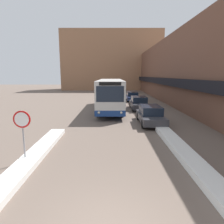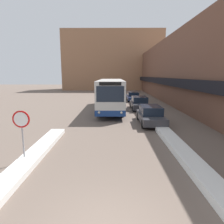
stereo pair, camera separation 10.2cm
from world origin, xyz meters
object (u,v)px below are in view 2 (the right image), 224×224
(city_bus, at_px, (111,94))
(parked_car_middle, at_px, (139,103))
(parked_car_back, at_px, (133,96))
(stop_sign, at_px, (22,125))
(parked_car_front, at_px, (151,115))

(city_bus, relative_size, parked_car_middle, 2.70)
(city_bus, distance_m, parked_car_back, 8.75)
(city_bus, distance_m, stop_sign, 14.47)
(city_bus, xyz_separation_m, parked_car_middle, (3.28, 0.39, -1.10))
(stop_sign, bearing_deg, city_bus, 74.97)
(city_bus, bearing_deg, stop_sign, -105.03)
(stop_sign, bearing_deg, parked_car_back, 72.28)
(parked_car_front, xyz_separation_m, parked_car_middle, (-0.00, 6.95, 0.00))
(parked_car_front, distance_m, parked_car_back, 14.59)
(city_bus, xyz_separation_m, stop_sign, (-3.75, -13.98, -0.10))
(parked_car_front, xyz_separation_m, stop_sign, (-7.03, -7.42, 1.00))
(parked_car_back, distance_m, stop_sign, 23.13)
(parked_car_back, height_order, stop_sign, stop_sign)
(parked_car_front, xyz_separation_m, parked_car_back, (-0.00, 14.59, -0.03))
(parked_car_middle, xyz_separation_m, parked_car_back, (0.00, 7.64, -0.03))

